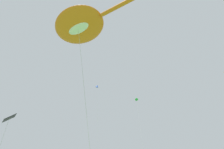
% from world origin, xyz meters
% --- Properties ---
extents(big_show_kite, '(7.38, 12.99, 19.22)m').
position_xyz_m(big_show_kite, '(-4.50, 10.59, 18.62)').
color(big_show_kite, orange).
rests_on(big_show_kite, ground).
extents(small_kite_bird_shape, '(1.28, 1.65, 22.84)m').
position_xyz_m(small_kite_bird_shape, '(5.78, 22.42, 22.02)').
color(small_kite_bird_shape, blue).
rests_on(small_kite_bird_shape, ground).
extents(small_kite_streamer_purple, '(2.05, 2.35, 22.03)m').
position_xyz_m(small_kite_streamer_purple, '(13.64, 19.89, 21.39)').
color(small_kite_streamer_purple, green).
rests_on(small_kite_streamer_purple, ground).
extents(small_kite_tiny_distant, '(1.76, 4.96, 10.07)m').
position_xyz_m(small_kite_tiny_distant, '(-6.63, 17.62, 9.35)').
color(small_kite_tiny_distant, black).
rests_on(small_kite_tiny_distant, ground).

